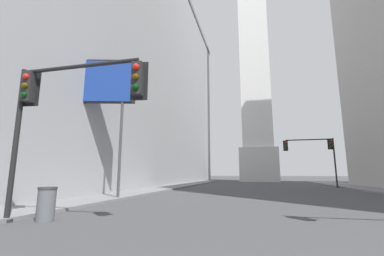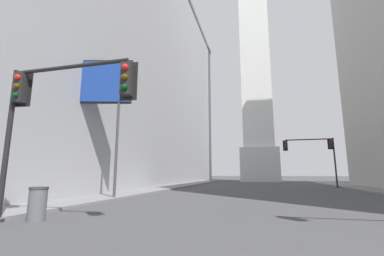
% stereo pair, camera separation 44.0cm
% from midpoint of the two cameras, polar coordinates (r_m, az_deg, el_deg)
% --- Properties ---
extents(sidewalk_left, '(5.00, 71.07, 0.15)m').
position_cam_midpoint_polar(sidewalk_left, '(24.24, -12.99, -13.49)').
color(sidewalk_left, slate).
rests_on(sidewalk_left, ground_plane).
extents(building_left, '(29.73, 59.82, 34.89)m').
position_cam_midpoint_polar(building_left, '(46.61, -21.51, 10.48)').
color(building_left, '#9E9EA0').
rests_on(building_left, ground_plane).
extents(obelisk, '(7.80, 7.80, 62.42)m').
position_cam_midpoint_polar(obelisk, '(63.25, 13.32, 16.41)').
color(obelisk, silver).
rests_on(obelisk, ground_plane).
extents(traffic_light_near_left, '(5.04, 0.53, 5.39)m').
position_cam_midpoint_polar(traffic_light_near_left, '(10.14, -28.41, 5.47)').
color(traffic_light_near_left, black).
rests_on(traffic_light_near_left, ground_plane).
extents(traffic_light_mid_right, '(5.97, 0.53, 5.89)m').
position_cam_midpoint_polar(traffic_light_mid_right, '(35.08, 25.57, -4.36)').
color(traffic_light_mid_right, black).
rests_on(traffic_light_mid_right, ground_plane).
extents(trash_bin, '(0.62, 0.62, 1.15)m').
position_cam_midpoint_polar(trash_bin, '(10.59, -30.72, -14.29)').
color(trash_bin, '#595B60').
rests_on(trash_bin, ground_plane).
extents(billboard_sign, '(4.89, 1.46, 9.36)m').
position_cam_midpoint_polar(billboard_sign, '(18.79, -20.72, 8.72)').
color(billboard_sign, '#3F3F42').
rests_on(billboard_sign, ground_plane).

